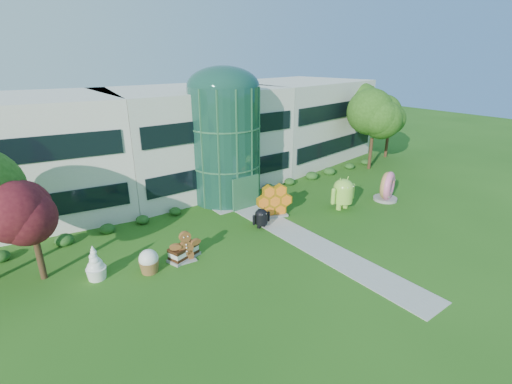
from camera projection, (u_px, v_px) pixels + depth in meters
ground at (324, 250)px, 24.75m from camera, size 140.00×140.00×0.00m
building at (192, 136)px, 36.61m from camera, size 46.00×15.00×9.30m
atrium at (225, 145)px, 32.03m from camera, size 6.00×6.00×9.80m
walkway at (303, 238)px, 26.24m from camera, size 2.40×20.00×0.04m
tree_red at (34, 232)px, 20.59m from camera, size 4.00×4.00×6.00m
trees_backdrop at (219, 151)px, 33.02m from camera, size 52.00×8.00×8.40m
android_green at (343, 191)px, 30.86m from camera, size 2.81×1.96×3.07m
android_black at (261, 217)px, 27.66m from camera, size 1.65×1.20×1.76m
donut at (387, 186)px, 32.75m from camera, size 2.85×2.10×2.68m
gingerbread at (186, 246)px, 23.08m from camera, size 2.33×1.10×2.08m
ice_cream_sandwich at (184, 252)px, 23.56m from camera, size 2.28×1.59×0.92m
honeycomb at (274, 202)px, 29.51m from camera, size 3.29×2.09×2.43m
froyo at (95, 263)px, 21.23m from camera, size 1.41×1.41×2.11m
cupcake at (149, 261)px, 21.99m from camera, size 1.58×1.58×1.48m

